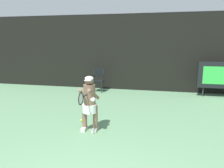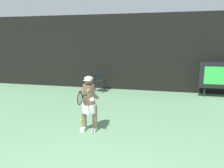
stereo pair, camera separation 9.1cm
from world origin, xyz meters
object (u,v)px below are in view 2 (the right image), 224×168
at_px(water_bottle, 87,90).
at_px(tennis_racket, 80,98).
at_px(umpire_chair, 99,79).
at_px(tennis_ball_loose, 81,120).
at_px(tennis_player, 89,101).

xyz_separation_m(water_bottle, tennis_racket, (1.50, -4.59, 0.91)).
height_order(umpire_chair, tennis_racket, tennis_racket).
height_order(umpire_chair, water_bottle, umpire_chair).
distance_m(umpire_chair, tennis_ball_loose, 4.03).
relative_size(water_bottle, tennis_ball_loose, 3.90).
bearing_deg(water_bottle, umpire_chair, 46.58).
xyz_separation_m(water_bottle, tennis_ball_loose, (1.05, -3.47, -0.09)).
bearing_deg(umpire_chair, water_bottle, -133.42).
distance_m(umpire_chair, tennis_racket, 5.19).
relative_size(umpire_chair, tennis_ball_loose, 15.88).
relative_size(tennis_player, tennis_racket, 2.44).
height_order(water_bottle, tennis_player, tennis_player).
bearing_deg(tennis_racket, tennis_ball_loose, 117.60).
xyz_separation_m(water_bottle, tennis_player, (1.52, -4.04, 0.68)).
xyz_separation_m(umpire_chair, tennis_player, (1.07, -4.51, 0.18)).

